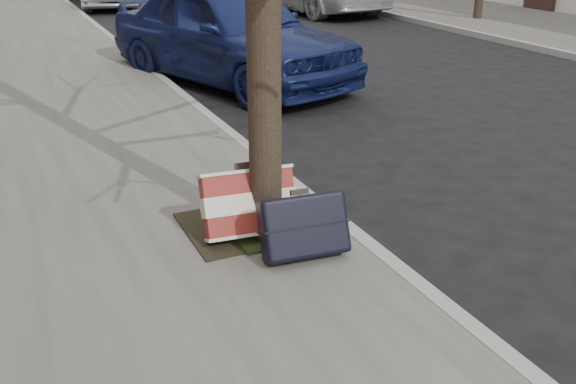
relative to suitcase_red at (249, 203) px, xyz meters
name	(u,v)px	position (x,y,z in m)	size (l,w,h in m)	color
ground	(552,256)	(2.00, -1.05, -0.38)	(120.00, 120.00, 0.00)	black
dirt_patch	(242,226)	(0.00, 0.15, -0.25)	(0.85, 0.85, 0.01)	black
suitcase_red	(249,203)	(0.00, 0.00, 0.00)	(0.67, 0.19, 0.49)	maroon
suitcase_navy	(303,225)	(0.22, -0.46, -0.02)	(0.61, 0.20, 0.43)	black
car_near_front	(230,33)	(1.75, 5.13, 0.37)	(1.77, 4.40, 1.50)	#141E51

